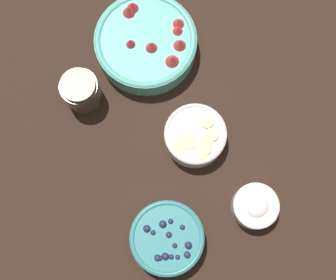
# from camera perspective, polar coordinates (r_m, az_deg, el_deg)

# --- Properties ---
(ground_plane) EXTENTS (4.00, 4.00, 0.00)m
(ground_plane) POSITION_cam_1_polar(r_m,az_deg,el_deg) (1.07, -0.02, 2.59)
(ground_plane) COLOR black
(bowl_strawberries) EXTENTS (0.23, 0.23, 0.08)m
(bowl_strawberries) POSITION_cam_1_polar(r_m,az_deg,el_deg) (1.09, -2.66, 11.77)
(bowl_strawberries) COLOR #56B7A8
(bowl_strawberries) RESTS_ON ground_plane
(bowl_blueberries) EXTENTS (0.16, 0.16, 0.06)m
(bowl_blueberries) POSITION_cam_1_polar(r_m,az_deg,el_deg) (1.00, -0.12, -11.89)
(bowl_blueberries) COLOR teal
(bowl_blueberries) RESTS_ON ground_plane
(bowl_bananas) EXTENTS (0.14, 0.14, 0.05)m
(bowl_bananas) POSITION_cam_1_polar(r_m,az_deg,el_deg) (1.03, 3.33, 0.52)
(bowl_bananas) COLOR silver
(bowl_bananas) RESTS_ON ground_plane
(bowl_cream) EXTENTS (0.10, 0.10, 0.05)m
(bowl_cream) POSITION_cam_1_polar(r_m,az_deg,el_deg) (1.03, 10.59, -7.93)
(bowl_cream) COLOR white
(bowl_cream) RESTS_ON ground_plane
(jar_chocolate) EXTENTS (0.08, 0.08, 0.09)m
(jar_chocolate) POSITION_cam_1_polar(r_m,az_deg,el_deg) (1.06, -10.52, 5.85)
(jar_chocolate) COLOR brown
(jar_chocolate) RESTS_ON ground_plane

